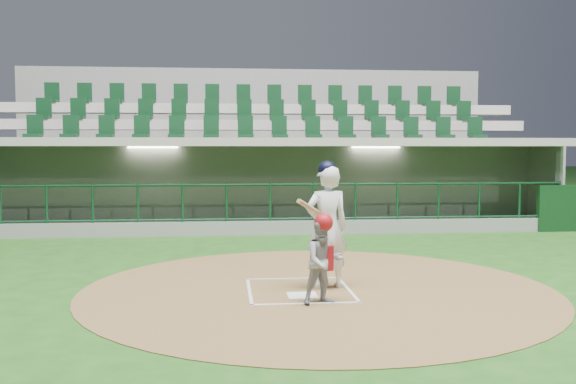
# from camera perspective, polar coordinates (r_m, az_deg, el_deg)

# --- Properties ---
(ground) EXTENTS (120.00, 120.00, 0.00)m
(ground) POSITION_cam_1_polar(r_m,az_deg,el_deg) (10.09, 0.80, -8.42)
(ground) COLOR #1A4614
(ground) RESTS_ON ground
(dirt_circle) EXTENTS (7.20, 7.20, 0.01)m
(dirt_circle) POSITION_cam_1_polar(r_m,az_deg,el_deg) (9.94, 2.67, -8.59)
(dirt_circle) COLOR brown
(dirt_circle) RESTS_ON ground
(home_plate) EXTENTS (0.43, 0.43, 0.02)m
(home_plate) POSITION_cam_1_polar(r_m,az_deg,el_deg) (9.41, 1.28, -9.20)
(home_plate) COLOR white
(home_plate) RESTS_ON dirt_circle
(batter_box_chalk) EXTENTS (1.55, 1.80, 0.01)m
(batter_box_chalk) POSITION_cam_1_polar(r_m,az_deg,el_deg) (9.80, 0.99, -8.70)
(batter_box_chalk) COLOR silver
(batter_box_chalk) RESTS_ON ground
(dugout_structure) EXTENTS (16.40, 3.70, 3.00)m
(dugout_structure) POSITION_cam_1_polar(r_m,az_deg,el_deg) (17.70, -1.33, 0.07)
(dugout_structure) COLOR gray
(dugout_structure) RESTS_ON ground
(seating_deck) EXTENTS (17.00, 6.72, 5.15)m
(seating_deck) POSITION_cam_1_polar(r_m,az_deg,el_deg) (20.74, -2.56, 1.93)
(seating_deck) COLOR slate
(seating_deck) RESTS_ON ground
(batter) EXTENTS (0.92, 0.93, 1.96)m
(batter) POSITION_cam_1_polar(r_m,az_deg,el_deg) (9.81, 3.47, -2.95)
(batter) COLOR white
(batter) RESTS_ON dirt_circle
(catcher) EXTENTS (0.68, 0.59, 1.26)m
(catcher) POSITION_cam_1_polar(r_m,az_deg,el_deg) (8.89, 3.17, -5.99)
(catcher) COLOR #96969B
(catcher) RESTS_ON dirt_circle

